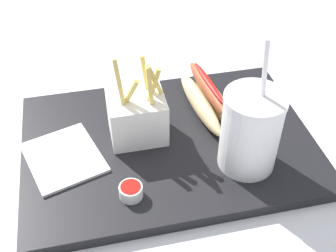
# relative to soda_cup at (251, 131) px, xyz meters

# --- Properties ---
(ground_plane) EXTENTS (2.40, 2.40, 0.02)m
(ground_plane) POSITION_rel_soda_cup_xyz_m (-0.11, 0.08, -0.10)
(ground_plane) COLOR silver
(food_tray) EXTENTS (0.48, 0.34, 0.02)m
(food_tray) POSITION_rel_soda_cup_xyz_m (-0.11, 0.08, -0.08)
(food_tray) COLOR black
(food_tray) RESTS_ON ground_plane
(soda_cup) EXTENTS (0.09, 0.09, 0.22)m
(soda_cup) POSITION_rel_soda_cup_xyz_m (0.00, 0.00, 0.00)
(soda_cup) COLOR white
(soda_cup) RESTS_ON food_tray
(fries_basket) EXTENTS (0.09, 0.08, 0.15)m
(fries_basket) POSITION_rel_soda_cup_xyz_m (-0.16, 0.10, -0.02)
(fries_basket) COLOR white
(fries_basket) RESTS_ON food_tray
(hot_dog_1) EXTENTS (0.08, 0.19, 0.07)m
(hot_dog_1) POSITION_rel_soda_cup_xyz_m (-0.02, 0.14, -0.04)
(hot_dog_1) COLOR #E5C689
(hot_dog_1) RESTS_ON food_tray
(ketchup_cup_1) EXTENTS (0.04, 0.04, 0.02)m
(ketchup_cup_1) POSITION_rel_soda_cup_xyz_m (-0.19, -0.03, -0.05)
(ketchup_cup_1) COLOR white
(ketchup_cup_1) RESTS_ON food_tray
(napkin_stack) EXTENTS (0.14, 0.15, 0.00)m
(napkin_stack) POSITION_rel_soda_cup_xyz_m (-0.28, 0.07, -0.06)
(napkin_stack) COLOR white
(napkin_stack) RESTS_ON food_tray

